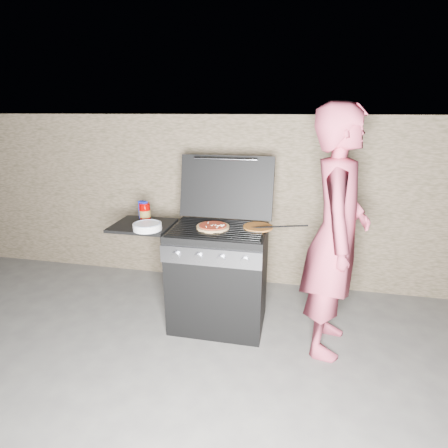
% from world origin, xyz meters
% --- Properties ---
extents(ground, '(50.00, 50.00, 0.00)m').
position_xyz_m(ground, '(0.00, 0.00, 0.00)').
color(ground, '#4B4845').
extents(stone_wall, '(8.00, 0.35, 1.80)m').
position_xyz_m(stone_wall, '(0.00, 1.05, 0.90)').
color(stone_wall, '#7B654F').
rests_on(stone_wall, ground).
extents(gas_grill, '(1.34, 0.79, 0.91)m').
position_xyz_m(gas_grill, '(-0.25, 0.00, 0.46)').
color(gas_grill, black).
rests_on(gas_grill, ground).
extents(pizza_topped, '(0.34, 0.34, 0.03)m').
position_xyz_m(pizza_topped, '(-0.04, -0.01, 0.93)').
color(pizza_topped, '#AA6F4A').
rests_on(pizza_topped, gas_grill).
extents(pizza_plain, '(0.31, 0.31, 0.01)m').
position_xyz_m(pizza_plain, '(0.32, 0.08, 0.92)').
color(pizza_plain, '#C27B2B').
rests_on(pizza_plain, gas_grill).
extents(sauce_jar, '(0.12, 0.12, 0.15)m').
position_xyz_m(sauce_jar, '(-0.71, 0.14, 0.98)').
color(sauce_jar, '#7F0100').
rests_on(sauce_jar, gas_grill).
extents(blue_carton, '(0.09, 0.07, 0.16)m').
position_xyz_m(blue_carton, '(-0.73, 0.15, 0.98)').
color(blue_carton, '#101A96').
rests_on(blue_carton, gas_grill).
extents(plate_stack, '(0.26, 0.26, 0.05)m').
position_xyz_m(plate_stack, '(-0.57, -0.13, 0.93)').
color(plate_stack, silver).
rests_on(plate_stack, gas_grill).
extents(person, '(0.55, 0.75, 1.90)m').
position_xyz_m(person, '(0.93, -0.10, 0.95)').
color(person, '#B23F55').
rests_on(person, ground).
extents(tongs, '(0.49, 0.12, 0.10)m').
position_xyz_m(tongs, '(0.48, 0.00, 0.96)').
color(tongs, black).
rests_on(tongs, gas_grill).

